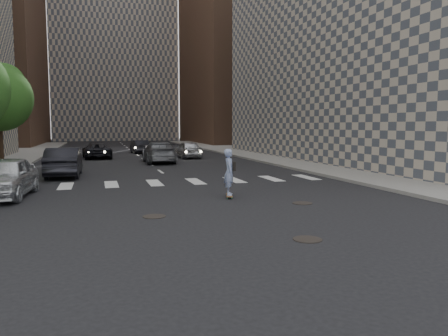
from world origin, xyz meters
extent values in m
plane|color=black|center=(0.00, 0.00, 0.00)|extent=(160.00, 160.00, 0.00)
cube|color=gray|center=(14.50, 20.00, 0.07)|extent=(13.00, 80.00, 0.15)
cube|color=#ADA08E|center=(18.50, 18.50, 11.00)|extent=(15.00, 33.00, 22.00)
cube|color=black|center=(11.20, 14.00, 2.00)|extent=(0.30, 18.00, 4.00)
cube|color=brown|center=(20.00, 55.00, 18.00)|extent=(18.00, 24.00, 36.00)
cube|color=#ADA08E|center=(0.00, 78.00, 24.00)|extent=(22.00, 20.00, 48.00)
cylinder|color=#382619|center=(-9.50, 19.00, 1.55)|extent=(0.32, 0.32, 2.80)
sphere|color=#1B4D19|center=(-9.30, 19.60, 5.35)|extent=(2.80, 2.80, 2.80)
cylinder|color=black|center=(1.20, -2.50, 0.01)|extent=(0.70, 0.70, 0.02)
cylinder|color=black|center=(-2.00, 1.20, 0.01)|extent=(0.70, 0.70, 0.02)
cylinder|color=black|center=(3.30, 2.00, 0.01)|extent=(0.70, 0.70, 0.02)
cube|color=brown|center=(1.20, 3.93, 0.09)|extent=(0.46, 0.96, 0.02)
cylinder|color=#33A66D|center=(1.03, 3.63, 0.03)|extent=(0.05, 0.07, 0.06)
cylinder|color=#33A66D|center=(1.19, 3.59, 0.03)|extent=(0.05, 0.07, 0.06)
cylinder|color=#33A66D|center=(1.20, 4.27, 0.03)|extent=(0.05, 0.07, 0.06)
cylinder|color=#33A66D|center=(1.36, 4.23, 0.03)|extent=(0.05, 0.07, 0.06)
imported|color=#95A3D9|center=(1.20, 3.93, 0.98)|extent=(0.57, 0.73, 1.76)
cube|color=black|center=(1.39, 3.93, 1.19)|extent=(0.18, 0.31, 0.33)
imported|color=silver|center=(-7.00, 6.35, 0.77)|extent=(2.19, 4.68, 1.55)
imported|color=black|center=(-5.32, 13.00, 0.78)|extent=(1.74, 4.76, 1.56)
imported|color=#5A5D62|center=(0.78, 20.41, 0.77)|extent=(2.27, 5.37, 1.55)
imported|color=black|center=(-3.62, 25.97, 0.64)|extent=(2.50, 4.78, 1.28)
imported|color=#BABCC2|center=(3.75, 24.27, 0.72)|extent=(1.90, 4.28, 1.43)
imported|color=black|center=(0.45, 32.00, 0.65)|extent=(1.70, 4.02, 1.29)
camera|label=1|loc=(-3.60, -11.78, 2.73)|focal=35.00mm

